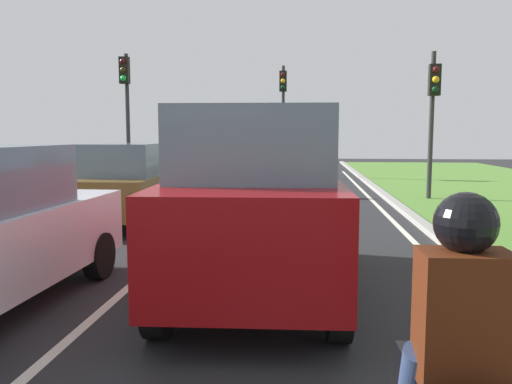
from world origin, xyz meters
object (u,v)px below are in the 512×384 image
at_px(rider_person, 462,313).
at_px(traffic_light_near_right, 433,103).
at_px(traffic_light_overhead_left, 126,97).
at_px(traffic_light_far_median, 283,102).
at_px(car_suv_ahead, 256,201).
at_px(car_hatchback_far, 127,185).

xyz_separation_m(rider_person, traffic_light_near_right, (3.01, 13.35, 1.70)).
height_order(traffic_light_near_right, traffic_light_overhead_left, traffic_light_overhead_left).
xyz_separation_m(rider_person, traffic_light_far_median, (-1.69, 21.01, 2.18)).
relative_size(car_suv_ahead, traffic_light_near_right, 1.04).
bearing_deg(car_hatchback_far, traffic_light_far_median, 75.22).
distance_m(car_hatchback_far, traffic_light_overhead_left, 7.38).
height_order(car_suv_ahead, traffic_light_near_right, traffic_light_near_right).
distance_m(car_suv_ahead, traffic_light_far_median, 17.17).
xyz_separation_m(car_suv_ahead, car_hatchback_far, (-3.27, 4.63, -0.28)).
distance_m(rider_person, traffic_light_near_right, 13.80).
bearing_deg(traffic_light_far_median, traffic_light_near_right, -58.45).
relative_size(car_hatchback_far, traffic_light_overhead_left, 0.79).
bearing_deg(traffic_light_near_right, traffic_light_overhead_left, 169.31).
distance_m(traffic_light_near_right, traffic_light_far_median, 9.00).
height_order(car_suv_ahead, car_hatchback_far, car_suv_ahead).
height_order(car_hatchback_far, traffic_light_overhead_left, traffic_light_overhead_left).
relative_size(car_hatchback_far, traffic_light_far_median, 0.75).
bearing_deg(traffic_light_far_median, car_hatchback_far, -103.10).
relative_size(car_suv_ahead, traffic_light_far_median, 0.91).
bearing_deg(traffic_light_near_right, car_hatchback_far, -148.01).
distance_m(car_suv_ahead, rider_person, 4.20).
bearing_deg(traffic_light_overhead_left, traffic_light_far_median, 48.23).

